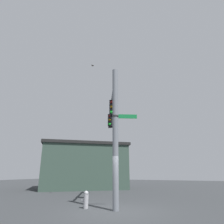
% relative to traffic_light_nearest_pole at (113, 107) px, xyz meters
% --- Properties ---
extents(ground_plane, '(80.00, 80.00, 0.00)m').
position_rel_traffic_light_nearest_pole_xyz_m(ground_plane, '(-1.14, 2.21, -5.94)').
color(ground_plane, '#2D3033').
extents(signal_pole, '(0.30, 0.30, 7.38)m').
position_rel_traffic_light_nearest_pole_xyz_m(signal_pole, '(-1.14, 2.21, -2.25)').
color(signal_pole, slate).
rests_on(signal_pole, ground).
extents(mast_arm, '(3.13, 5.92, 0.16)m').
position_rel_traffic_light_nearest_pole_xyz_m(mast_arm, '(0.35, -0.71, 0.78)').
color(mast_arm, slate).
extents(traffic_light_nearest_pole, '(0.54, 0.49, 1.31)m').
position_rel_traffic_light_nearest_pole_xyz_m(traffic_light_nearest_pole, '(0.00, 0.00, 0.00)').
color(traffic_light_nearest_pole, black).
extents(traffic_light_mid_inner, '(0.54, 0.49, 1.31)m').
position_rel_traffic_light_nearest_pole_xyz_m(traffic_light_mid_inner, '(1.54, -3.01, 0.00)').
color(traffic_light_mid_inner, black).
extents(street_name_sign, '(1.22, 0.72, 0.22)m').
position_rel_traffic_light_nearest_pole_xyz_m(street_name_sign, '(-1.39, 2.08, -1.34)').
color(street_name_sign, '#147238').
extents(bird_flying, '(0.22, 0.35, 0.12)m').
position_rel_traffic_light_nearest_pole_xyz_m(bird_flying, '(2.20, -0.89, 4.24)').
color(bird_flying, '#4C4742').
extents(storefront_building, '(11.54, 11.31, 4.88)m').
position_rel_traffic_light_nearest_pole_xyz_m(storefront_building, '(7.53, -8.59, -3.49)').
color(storefront_building, '#33473D').
rests_on(storefront_building, ground).
extents(fire_hydrant, '(0.35, 0.24, 0.82)m').
position_rel_traffic_light_nearest_pole_xyz_m(fire_hydrant, '(0.50, 2.21, -5.53)').
color(fire_hydrant, '#99999E').
rests_on(fire_hydrant, ground).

